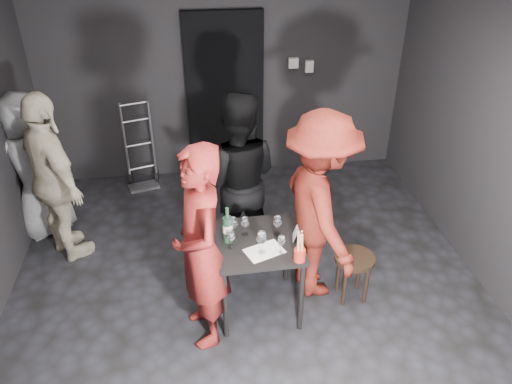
{
  "coord_description": "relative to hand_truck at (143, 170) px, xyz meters",
  "views": [
    {
      "loc": [
        -0.41,
        -3.44,
        3.3
      ],
      "look_at": [
        0.09,
        0.25,
        1.0
      ],
      "focal_mm": 35.0,
      "sensor_mm": 36.0,
      "label": 1
    }
  ],
  "objects": [
    {
      "name": "wallbox_lower",
      "position": [
        2.15,
        0.2,
        1.19
      ],
      "size": [
        0.1,
        0.06,
        0.14
      ],
      "primitive_type": "cube",
      "color": "#B7B7B2",
      "rests_on": "wall_back"
    },
    {
      "name": "wine_glass_c",
      "position": [
        1.06,
        -2.27,
        0.64
      ],
      "size": [
        0.07,
        0.07,
        0.19
      ],
      "primitive_type": null,
      "rotation": [
        0.0,
        0.0,
        -0.03
      ],
      "color": "white",
      "rests_on": "tasting_table"
    },
    {
      "name": "doorway",
      "position": [
        1.1,
        0.19,
        0.84
      ],
      "size": [
        0.95,
        0.1,
        2.1
      ],
      "primitive_type": "cube",
      "color": "black",
      "rests_on": "ground"
    },
    {
      "name": "wallbox_upper",
      "position": [
        1.95,
        0.2,
        1.24
      ],
      "size": [
        0.12,
        0.06,
        0.12
      ],
      "primitive_type": "cube",
      "color": "#B7B7B2",
      "rests_on": "wall_back"
    },
    {
      "name": "tasting_mat",
      "position": [
        1.19,
        -2.52,
        0.54
      ],
      "size": [
        0.36,
        0.3,
        0.0
      ],
      "primitive_type": "cube",
      "rotation": [
        0.0,
        0.0,
        0.37
      ],
      "color": "white",
      "rests_on": "tasting_table"
    },
    {
      "name": "server_red",
      "position": [
        0.67,
        -2.6,
        0.85
      ],
      "size": [
        0.66,
        0.86,
        2.12
      ],
      "primitive_type": "imported",
      "rotation": [
        0.0,
        0.0,
        -1.36
      ],
      "color": "maroon",
      "rests_on": "floor"
    },
    {
      "name": "tasting_table",
      "position": [
        1.16,
        -2.36,
        0.44
      ],
      "size": [
        0.72,
        0.72,
        0.75
      ],
      "rotation": [
        0.0,
        0.0,
        0.02
      ],
      "color": "black",
      "rests_on": "floor"
    },
    {
      "name": "wine_glass_a",
      "position": [
        0.93,
        -2.43,
        0.63
      ],
      "size": [
        0.07,
        0.07,
        0.18
      ],
      "primitive_type": null,
      "rotation": [
        0.0,
        0.0,
        0.01
      ],
      "color": "white",
      "rests_on": "tasting_table"
    },
    {
      "name": "hand_truck",
      "position": [
        0.0,
        0.0,
        0.0
      ],
      "size": [
        0.37,
        0.32,
        1.11
      ],
      "rotation": [
        0.0,
        0.0,
        0.29
      ],
      "color": "#B2B2B7",
      "rests_on": "floor"
    },
    {
      "name": "wall_right",
      "position": [
        3.35,
        -2.25,
        1.14
      ],
      "size": [
        0.04,
        5.0,
        2.7
      ],
      "primitive_type": "cube",
      "color": "black",
      "rests_on": "ground"
    },
    {
      "name": "wall_back",
      "position": [
        1.1,
        0.25,
        1.14
      ],
      "size": [
        4.5,
        0.04,
        2.7
      ],
      "primitive_type": "cube",
      "color": "black",
      "rests_on": "ground"
    },
    {
      "name": "wine_glass_d",
      "position": [
        1.16,
        -2.53,
        0.65
      ],
      "size": [
        0.11,
        0.11,
        0.22
      ],
      "primitive_type": null,
      "rotation": [
        0.0,
        0.0,
        -0.39
      ],
      "color": "white",
      "rests_on": "tasting_table"
    },
    {
      "name": "man_maroon",
      "position": [
        1.73,
        -2.16,
        0.86
      ],
      "size": [
        0.86,
        1.47,
        2.14
      ],
      "primitive_type": "imported",
      "rotation": [
        0.0,
        0.0,
        1.73
      ],
      "color": "maroon",
      "rests_on": "floor"
    },
    {
      "name": "bystander_grey",
      "position": [
        -0.99,
        -0.87,
        0.66
      ],
      "size": [
        0.95,
        0.89,
        1.73
      ],
      "primitive_type": "imported",
      "rotation": [
        0.0,
        0.0,
        3.82
      ],
      "color": "gray",
      "rests_on": "floor"
    },
    {
      "name": "wine_bottle",
      "position": [
        0.91,
        -2.34,
        0.67
      ],
      "size": [
        0.08,
        0.08,
        0.33
      ],
      "rotation": [
        0.0,
        0.0,
        -0.14
      ],
      "color": "#173120",
      "rests_on": "tasting_table"
    },
    {
      "name": "floor",
      "position": [
        1.1,
        -2.25,
        -0.21
      ],
      "size": [
        4.5,
        5.0,
        0.02
      ],
      "primitive_type": "cube",
      "color": "black",
      "rests_on": "ground"
    },
    {
      "name": "bystander_cream",
      "position": [
        -0.68,
        -1.33,
        0.83
      ],
      "size": [
        1.19,
        1.32,
        2.07
      ],
      "primitive_type": "imported",
      "rotation": [
        0.0,
        0.0,
        2.2
      ],
      "color": "#BDB295",
      "rests_on": "floor"
    },
    {
      "name": "reserved_card",
      "position": [
        1.47,
        -2.38,
        0.59
      ],
      "size": [
        0.1,
        0.14,
        0.1
      ],
      "primitive_type": null,
      "rotation": [
        0.0,
        0.0,
        -0.2
      ],
      "color": "white",
      "rests_on": "tasting_table"
    },
    {
      "name": "wine_glass_b",
      "position": [
        0.96,
        -2.28,
        0.64
      ],
      "size": [
        0.1,
        0.1,
        0.2
      ],
      "primitive_type": null,
      "rotation": [
        0.0,
        0.0,
        0.32
      ],
      "color": "white",
      "rests_on": "tasting_table"
    },
    {
      "name": "wine_glass_f",
      "position": [
        1.33,
        -2.3,
        0.64
      ],
      "size": [
        0.08,
        0.08,
        0.2
      ],
      "primitive_type": null,
      "rotation": [
        0.0,
        0.0,
        0.03
      ],
      "color": "white",
      "rests_on": "tasting_table"
    },
    {
      "name": "wine_glass_e",
      "position": [
        1.32,
        -2.55,
        0.63
      ],
      "size": [
        0.08,
        0.08,
        0.18
      ],
      "primitive_type": null,
      "rotation": [
        0.0,
        0.0,
        0.23
      ],
      "color": "white",
      "rests_on": "tasting_table"
    },
    {
      "name": "breadstick_cup",
      "position": [
        1.45,
        -2.67,
        0.68
      ],
      "size": [
        0.09,
        0.09,
        0.29
      ],
      "rotation": [
        0.0,
        0.0,
        0.15
      ],
      "color": "#AB2519",
      "rests_on": "tasting_table"
    },
    {
      "name": "woman_black",
      "position": [
        1.07,
        -1.55,
        0.82
      ],
      "size": [
        1.07,
        0.7,
        2.06
      ],
      "primitive_type": "imported",
      "rotation": [
        0.0,
        0.0,
        2.99
      ],
      "color": "black",
      "rests_on": "floor"
    },
    {
      "name": "stool",
      "position": [
        2.04,
        -2.35,
        0.17
      ],
      "size": [
        0.37,
        0.37,
        0.47
      ],
      "rotation": [
        0.0,
        0.0,
        -0.36
      ],
      "color": "black",
      "rests_on": "floor"
    }
  ]
}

